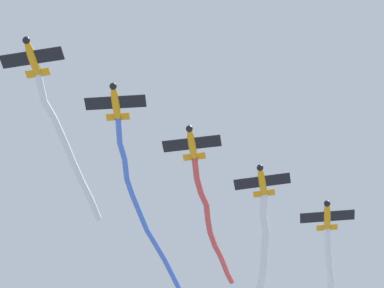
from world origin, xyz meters
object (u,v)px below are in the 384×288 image
Objects in this scene: airplane_right_wing at (192,143)px; airplane_trail at (327,216)px; airplane_left_wing at (116,102)px; airplane_lead at (32,57)px; airplane_slot at (262,181)px.

airplane_right_wing is 1.00× the size of airplane_trail.
airplane_trail reaches higher than airplane_right_wing.
airplane_right_wing reaches higher than airplane_left_wing.
airplane_trail is at bearing 133.30° from airplane_right_wing.
airplane_lead is 9.72m from airplane_left_wing.
airplane_lead is 29.13m from airplane_slot.
airplane_left_wing is 1.00× the size of airplane_right_wing.
airplane_lead is at bearing -46.70° from airplane_right_wing.
airplane_right_wing reaches higher than airplane_lead.
airplane_right_wing is at bearing 129.25° from airplane_left_wing.
airplane_trail is (-23.03, 17.82, 0.75)m from airplane_left_wing.
airplane_left_wing is 29.13m from airplane_trail.
airplane_right_wing is 9.71m from airplane_slot.
airplane_slot is 9.72m from airplane_trail.
airplane_lead is 0.99× the size of airplane_left_wing.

